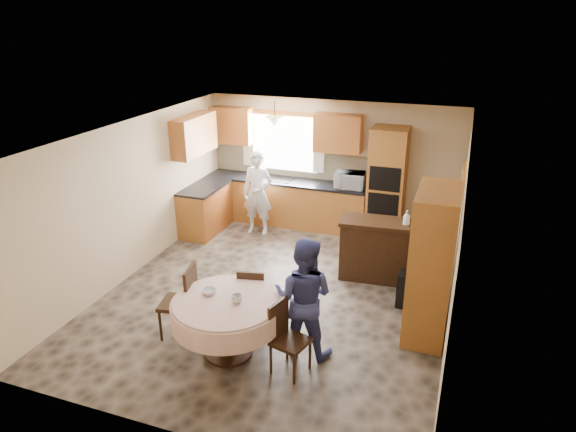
# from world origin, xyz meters

# --- Properties ---
(floor) EXTENTS (5.00, 6.00, 0.01)m
(floor) POSITION_xyz_m (0.00, 0.00, 0.00)
(floor) COLOR brown
(floor) RESTS_ON ground
(ceiling) EXTENTS (5.00, 6.00, 0.01)m
(ceiling) POSITION_xyz_m (0.00, 0.00, 2.50)
(ceiling) COLOR white
(ceiling) RESTS_ON wall_back
(wall_back) EXTENTS (5.00, 0.02, 2.50)m
(wall_back) POSITION_xyz_m (0.00, 3.00, 1.25)
(wall_back) COLOR tan
(wall_back) RESTS_ON floor
(wall_front) EXTENTS (5.00, 0.02, 2.50)m
(wall_front) POSITION_xyz_m (0.00, -3.00, 1.25)
(wall_front) COLOR tan
(wall_front) RESTS_ON floor
(wall_left) EXTENTS (0.02, 6.00, 2.50)m
(wall_left) POSITION_xyz_m (-2.50, 0.00, 1.25)
(wall_left) COLOR tan
(wall_left) RESTS_ON floor
(wall_right) EXTENTS (0.02, 6.00, 2.50)m
(wall_right) POSITION_xyz_m (2.50, 0.00, 1.25)
(wall_right) COLOR tan
(wall_right) RESTS_ON floor
(window) EXTENTS (1.40, 0.03, 1.10)m
(window) POSITION_xyz_m (-1.00, 2.98, 1.60)
(window) COLOR white
(window) RESTS_ON wall_back
(curtain_left) EXTENTS (0.22, 0.02, 1.15)m
(curtain_left) POSITION_xyz_m (-1.75, 2.93, 1.65)
(curtain_left) COLOR white
(curtain_left) RESTS_ON wall_back
(curtain_right) EXTENTS (0.22, 0.02, 1.15)m
(curtain_right) POSITION_xyz_m (-0.25, 2.93, 1.65)
(curtain_right) COLOR white
(curtain_right) RESTS_ON wall_back
(base_cab_back) EXTENTS (3.30, 0.60, 0.88)m
(base_cab_back) POSITION_xyz_m (-0.85, 2.70, 0.44)
(base_cab_back) COLOR #B57730
(base_cab_back) RESTS_ON floor
(counter_back) EXTENTS (3.30, 0.64, 0.04)m
(counter_back) POSITION_xyz_m (-0.85, 2.70, 0.90)
(counter_back) COLOR black
(counter_back) RESTS_ON base_cab_back
(base_cab_left) EXTENTS (0.60, 1.20, 0.88)m
(base_cab_left) POSITION_xyz_m (-2.20, 1.80, 0.44)
(base_cab_left) COLOR #B57730
(base_cab_left) RESTS_ON floor
(counter_left) EXTENTS (0.64, 1.20, 0.04)m
(counter_left) POSITION_xyz_m (-2.20, 1.80, 0.90)
(counter_left) COLOR black
(counter_left) RESTS_ON base_cab_left
(backsplash) EXTENTS (3.30, 0.02, 0.55)m
(backsplash) POSITION_xyz_m (-0.85, 2.99, 1.18)
(backsplash) COLOR beige
(backsplash) RESTS_ON wall_back
(wall_cab_left) EXTENTS (0.85, 0.33, 0.72)m
(wall_cab_left) POSITION_xyz_m (-2.05, 2.83, 1.91)
(wall_cab_left) COLOR #CC7733
(wall_cab_left) RESTS_ON wall_back
(wall_cab_right) EXTENTS (0.90, 0.33, 0.72)m
(wall_cab_right) POSITION_xyz_m (0.15, 2.83, 1.91)
(wall_cab_right) COLOR #CC7733
(wall_cab_right) RESTS_ON wall_back
(wall_cab_side) EXTENTS (0.33, 1.20, 0.72)m
(wall_cab_side) POSITION_xyz_m (-2.33, 1.80, 1.91)
(wall_cab_side) COLOR #CC7733
(wall_cab_side) RESTS_ON wall_left
(oven_tower) EXTENTS (0.66, 0.62, 2.12)m
(oven_tower) POSITION_xyz_m (1.15, 2.69, 1.06)
(oven_tower) COLOR #B57730
(oven_tower) RESTS_ON floor
(oven_upper) EXTENTS (0.56, 0.01, 0.45)m
(oven_upper) POSITION_xyz_m (1.15, 2.38, 1.25)
(oven_upper) COLOR black
(oven_upper) RESTS_ON oven_tower
(oven_lower) EXTENTS (0.56, 0.01, 0.45)m
(oven_lower) POSITION_xyz_m (1.15, 2.38, 0.75)
(oven_lower) COLOR black
(oven_lower) RESTS_ON oven_tower
(pendant) EXTENTS (0.36, 0.36, 0.18)m
(pendant) POSITION_xyz_m (-1.00, 2.50, 2.12)
(pendant) COLOR beige
(pendant) RESTS_ON ceiling
(sideboard) EXTENTS (1.36, 0.65, 0.94)m
(sideboard) POSITION_xyz_m (1.37, 1.00, 0.47)
(sideboard) COLOR #341F0E
(sideboard) RESTS_ON floor
(space_heater) EXTENTS (0.41, 0.30, 0.53)m
(space_heater) POSITION_xyz_m (1.96, 0.29, 0.26)
(space_heater) COLOR black
(space_heater) RESTS_ON floor
(cupboard) EXTENTS (0.53, 1.06, 2.02)m
(cupboard) POSITION_xyz_m (2.22, -0.26, 1.01)
(cupboard) COLOR #B57730
(cupboard) RESTS_ON floor
(dining_table) EXTENTS (1.37, 1.37, 0.78)m
(dining_table) POSITION_xyz_m (-0.07, -1.62, 0.61)
(dining_table) COLOR #341F0E
(dining_table) RESTS_ON floor
(chair_left) EXTENTS (0.52, 0.52, 1.02)m
(chair_left) POSITION_xyz_m (-0.79, -1.43, 0.56)
(chair_left) COLOR #341F0E
(chair_left) RESTS_ON floor
(chair_back) EXTENTS (0.46, 0.46, 0.88)m
(chair_back) POSITION_xyz_m (-0.03, -0.93, 0.49)
(chair_back) COLOR #341F0E
(chair_back) RESTS_ON floor
(chair_right) EXTENTS (0.48, 0.48, 0.91)m
(chair_right) POSITION_xyz_m (0.71, -1.66, 0.50)
(chair_right) COLOR #341F0E
(chair_right) RESTS_ON floor
(framed_picture) EXTENTS (0.06, 0.57, 0.47)m
(framed_picture) POSITION_xyz_m (2.47, 0.94, 1.79)
(framed_picture) COLOR gold
(framed_picture) RESTS_ON wall_right
(microwave) EXTENTS (0.59, 0.42, 0.31)m
(microwave) POSITION_xyz_m (0.45, 2.65, 1.07)
(microwave) COLOR silver
(microwave) RESTS_ON counter_back
(person_sink) EXTENTS (0.61, 0.42, 1.62)m
(person_sink) POSITION_xyz_m (-1.20, 2.07, 0.81)
(person_sink) COLOR silver
(person_sink) RESTS_ON floor
(person_dining) EXTENTS (0.78, 0.61, 1.58)m
(person_dining) POSITION_xyz_m (0.80, -1.25, 0.79)
(person_dining) COLOR navy
(person_dining) RESTS_ON floor
(bowl_sideboard) EXTENTS (0.25, 0.25, 0.05)m
(bowl_sideboard) POSITION_xyz_m (1.05, 1.00, 0.97)
(bowl_sideboard) COLOR #B2B2B2
(bowl_sideboard) RESTS_ON sideboard
(bottle_sideboard) EXTENTS (0.13, 0.13, 0.29)m
(bottle_sideboard) POSITION_xyz_m (1.73, 1.00, 1.08)
(bottle_sideboard) COLOR silver
(bottle_sideboard) RESTS_ON sideboard
(cup_table) EXTENTS (0.16, 0.16, 0.10)m
(cup_table) POSITION_xyz_m (0.07, -1.62, 0.83)
(cup_table) COLOR #B2B2B2
(cup_table) RESTS_ON dining_table
(bowl_table) EXTENTS (0.24, 0.24, 0.06)m
(bowl_table) POSITION_xyz_m (-0.34, -1.54, 0.81)
(bowl_table) COLOR #B2B2B2
(bowl_table) RESTS_ON dining_table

